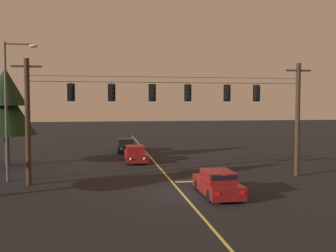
# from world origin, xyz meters

# --- Properties ---
(ground_plane) EXTENTS (180.00, 180.00, 0.00)m
(ground_plane) POSITION_xyz_m (0.00, 0.00, 0.00)
(ground_plane) COLOR black
(lane_centre_stripe) EXTENTS (0.14, 60.00, 0.01)m
(lane_centre_stripe) POSITION_xyz_m (0.00, 9.92, 0.00)
(lane_centre_stripe) COLOR #D1C64C
(lane_centre_stripe) RESTS_ON ground
(stop_bar_paint) EXTENTS (3.40, 0.36, 0.01)m
(stop_bar_paint) POSITION_xyz_m (1.90, 3.32, 0.00)
(stop_bar_paint) COLOR silver
(stop_bar_paint) RESTS_ON ground
(signal_span_assembly) EXTENTS (19.63, 0.32, 7.82)m
(signal_span_assembly) POSITION_xyz_m (0.00, 3.92, 4.06)
(signal_span_assembly) COLOR #38281C
(signal_span_assembly) RESTS_ON ground
(traffic_light_leftmost) EXTENTS (0.48, 0.41, 1.22)m
(traffic_light_leftmost) POSITION_xyz_m (-6.31, 3.90, 5.76)
(traffic_light_leftmost) COLOR black
(traffic_light_left_inner) EXTENTS (0.48, 0.41, 1.22)m
(traffic_light_left_inner) POSITION_xyz_m (-3.79, 3.90, 5.76)
(traffic_light_left_inner) COLOR black
(traffic_light_centre) EXTENTS (0.48, 0.41, 1.22)m
(traffic_light_centre) POSITION_xyz_m (-1.18, 3.90, 5.76)
(traffic_light_centre) COLOR black
(traffic_light_right_inner) EXTENTS (0.48, 0.41, 1.22)m
(traffic_light_right_inner) POSITION_xyz_m (1.19, 3.90, 5.76)
(traffic_light_right_inner) COLOR black
(traffic_light_rightmost) EXTENTS (0.48, 0.41, 1.22)m
(traffic_light_rightmost) POSITION_xyz_m (3.87, 3.90, 5.76)
(traffic_light_rightmost) COLOR black
(traffic_light_far_right) EXTENTS (0.48, 0.41, 1.22)m
(traffic_light_far_right) POSITION_xyz_m (5.95, 3.90, 5.76)
(traffic_light_far_right) COLOR black
(car_waiting_near_lane) EXTENTS (1.80, 4.33, 1.39)m
(car_waiting_near_lane) POSITION_xyz_m (1.84, -0.60, 0.65)
(car_waiting_near_lane) COLOR maroon
(car_waiting_near_lane) RESTS_ON ground
(car_oncoming_lead) EXTENTS (1.80, 4.42, 1.39)m
(car_oncoming_lead) POSITION_xyz_m (-1.63, 12.38, 0.65)
(car_oncoming_lead) COLOR maroon
(car_oncoming_lead) RESTS_ON ground
(car_oncoming_trailing) EXTENTS (1.80, 4.42, 1.39)m
(car_oncoming_trailing) POSITION_xyz_m (-2.08, 19.46, 0.65)
(car_oncoming_trailing) COLOR black
(car_oncoming_trailing) RESTS_ON ground
(street_lamp_corner) EXTENTS (2.11, 0.30, 8.97)m
(street_lamp_corner) POSITION_xyz_m (-10.19, 5.22, 5.31)
(street_lamp_corner) COLOR #4C4F54
(street_lamp_corner) RESTS_ON ground
(tree_verge_near) EXTENTS (4.71, 4.71, 7.95)m
(tree_verge_near) POSITION_xyz_m (-12.07, 11.85, 4.98)
(tree_verge_near) COLOR #332316
(tree_verge_near) RESTS_ON ground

